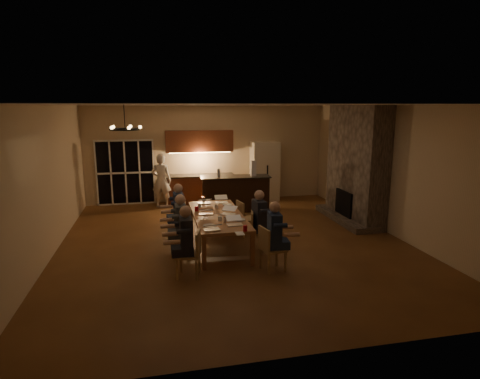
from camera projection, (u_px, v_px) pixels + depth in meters
name	position (u px, v px, depth m)	size (l,w,h in m)	color
floor	(234.00, 243.00, 9.50)	(9.00, 9.00, 0.00)	brown
back_wall	(208.00, 154.00, 13.50)	(8.00, 0.04, 3.20)	#D0B493
left_wall	(45.00, 183.00, 8.34)	(0.04, 9.00, 3.20)	#D0B493
right_wall	(392.00, 170.00, 10.00)	(0.04, 9.00, 3.20)	#D0B493
ceiling	(234.00, 104.00, 8.84)	(8.00, 9.00, 0.04)	white
french_doors	(125.00, 173.00, 13.00)	(1.86, 0.08, 2.10)	black
fireplace	(356.00, 164.00, 11.08)	(0.58, 2.50, 3.20)	#6F6257
kitchenette	(200.00, 167.00, 13.21)	(2.24, 0.68, 2.40)	brown
refrigerator	(265.00, 171.00, 13.66)	(0.90, 0.68, 2.00)	beige
dining_table	(218.00, 230.00, 9.22)	(1.10, 2.77, 0.75)	#A26940
bar_island	(235.00, 194.00, 12.30)	(2.11, 0.68, 1.08)	black
chair_left_near	(188.00, 254.00, 7.53)	(0.44, 0.44, 0.89)	#A57C52
chair_left_mid	(181.00, 236.00, 8.60)	(0.44, 0.44, 0.89)	#A57C52
chair_left_far	(177.00, 221.00, 9.66)	(0.44, 0.44, 0.89)	#A57C52
chair_right_near	(273.00, 249.00, 7.82)	(0.44, 0.44, 0.89)	#A57C52
chair_right_mid	(261.00, 231.00, 8.92)	(0.44, 0.44, 0.89)	#A57C52
chair_right_far	(248.00, 218.00, 9.92)	(0.44, 0.44, 0.89)	#A57C52
person_left_near	(186.00, 242.00, 7.49)	(0.60, 0.60, 1.38)	#23242D
person_right_near	(274.00, 236.00, 7.82)	(0.60, 0.60, 1.38)	#1F2F4E
person_left_mid	(181.00, 226.00, 8.44)	(0.60, 0.60, 1.38)	#3E454A
person_right_mid	(259.00, 221.00, 8.85)	(0.60, 0.60, 1.38)	#23242D
person_left_far	(179.00, 212.00, 9.58)	(0.60, 0.60, 1.38)	#1F2F4E
standing_person	(161.00, 181.00, 12.68)	(0.63, 0.41, 1.72)	silver
chandelier	(125.00, 129.00, 7.44)	(0.58, 0.58, 0.03)	black
laptop_a	(212.00, 224.00, 7.99)	(0.32, 0.28, 0.23)	silver
laptop_b	(235.00, 220.00, 8.30)	(0.32, 0.28, 0.23)	silver
laptop_c	(206.00, 209.00, 9.17)	(0.32, 0.28, 0.23)	silver
laptop_d	(228.00, 210.00, 9.10)	(0.32, 0.28, 0.23)	silver
laptop_e	(204.00, 199.00, 10.15)	(0.32, 0.28, 0.23)	silver
laptop_f	(222.00, 198.00, 10.22)	(0.32, 0.28, 0.23)	silver
mug_front	(220.00, 219.00, 8.62)	(0.09, 0.09, 0.10)	silver
mug_mid	(216.00, 206.00, 9.69)	(0.08, 0.08, 0.10)	silver
mug_back	(200.00, 205.00, 9.75)	(0.08, 0.08, 0.10)	silver
redcup_near	(245.00, 228.00, 7.90)	(0.08, 0.08, 0.12)	#B40C15
redcup_mid	(197.00, 209.00, 9.42)	(0.09, 0.09, 0.12)	#B40C15
can_silver	(225.00, 220.00, 8.47)	(0.06, 0.06, 0.12)	#B2B2B7
can_cola	(203.00, 199.00, 10.39)	(0.06, 0.06, 0.12)	#3F0F0C
plate_near	(240.00, 220.00, 8.69)	(0.25, 0.25, 0.02)	silver
plate_left	(210.00, 226.00, 8.24)	(0.28, 0.28, 0.02)	silver
plate_far	(227.00, 205.00, 10.00)	(0.24, 0.24, 0.02)	silver
notepad	(240.00, 234.00, 7.75)	(0.16, 0.22, 0.01)	white
bar_bottle	(219.00, 173.00, 12.10)	(0.09, 0.09, 0.24)	#99999E
bar_blender	(253.00, 168.00, 12.20)	(0.15, 0.15, 0.47)	silver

